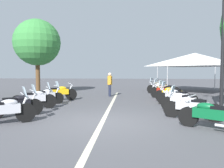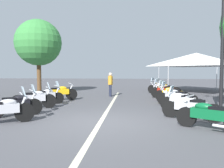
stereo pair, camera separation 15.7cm
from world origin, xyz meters
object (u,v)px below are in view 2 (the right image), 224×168
motorcycle_left_row_3 (45,96)px  event_tent (196,60)px  motorcycle_left_row_0 (3,110)px  motorcycle_left_row_2 (34,99)px  motorcycle_right_row_0 (209,115)px  motorcycle_right_row_2 (182,101)px  street_lamp_twin_globe (223,25)px  motorcycle_left_row_4 (60,93)px  motorcycle_right_row_6 (166,89)px  motorcycle_left_row_1 (16,104)px  motorcycle_right_row_1 (190,107)px  roadside_tree_1 (38,43)px  motorcycle_right_row_4 (172,94)px  motorcycle_right_row_7 (161,88)px  bystander_1 (110,83)px  motorcycle_right_row_3 (176,97)px  motorcycle_right_row_5 (165,91)px

motorcycle_left_row_3 → event_tent: bearing=4.0°
motorcycle_left_row_0 → motorcycle_left_row_2: (2.83, 0.24, 0.00)m
motorcycle_right_row_0 → motorcycle_right_row_2: (2.90, 0.12, -0.00)m
motorcycle_left_row_2 → street_lamp_twin_globe: street_lamp_twin_globe is taller
motorcycle_left_row_4 → motorcycle_right_row_6: bearing=-6.2°
motorcycle_left_row_1 → motorcycle_right_row_1: (0.04, -6.49, -0.01)m
street_lamp_twin_globe → motorcycle_right_row_2: bearing=71.1°
motorcycle_right_row_2 → motorcycle_left_row_1: bearing=43.8°
motorcycle_left_row_0 → motorcycle_left_row_2: bearing=61.1°
motorcycle_right_row_6 → street_lamp_twin_globe: size_ratio=0.35×
motorcycle_right_row_2 → motorcycle_left_row_0: bearing=53.9°
motorcycle_left_row_0 → motorcycle_right_row_0: size_ratio=1.02×
motorcycle_left_row_1 → motorcycle_right_row_6: 9.86m
motorcycle_left_row_4 → roadside_tree_1: bearing=99.0°
motorcycle_right_row_4 → roadside_tree_1: size_ratio=0.31×
motorcycle_right_row_2 → street_lamp_twin_globe: size_ratio=0.34×
motorcycle_left_row_2 → event_tent: bearing=15.9°
motorcycle_right_row_7 → motorcycle_right_row_1: bearing=120.2°
motorcycle_right_row_4 → motorcycle_right_row_6: bearing=-54.8°
motorcycle_left_row_0 → motorcycle_right_row_0: motorcycle_left_row_0 is taller
motorcycle_right_row_2 → bystander_1: (5.28, 3.58, 0.50)m
motorcycle_left_row_3 → event_tent: size_ratio=0.29×
motorcycle_right_row_6 → motorcycle_right_row_7: (1.45, 0.14, -0.00)m
motorcycle_right_row_0 → street_lamp_twin_globe: 4.13m
motorcycle_right_row_3 → street_lamp_twin_globe: street_lamp_twin_globe is taller
motorcycle_right_row_0 → roadside_tree_1: 13.65m
motorcycle_left_row_3 → motorcycle_right_row_5: (2.96, -6.55, 0.02)m
bystander_1 → roadside_tree_1: (1.26, 5.56, 2.90)m
motorcycle_right_row_0 → motorcycle_right_row_3: bearing=-53.5°
motorcycle_right_row_4 → motorcycle_right_row_7: size_ratio=0.89×
motorcycle_right_row_3 → bystander_1: bystander_1 is taller
motorcycle_left_row_0 → motorcycle_right_row_5: motorcycle_right_row_5 is taller
motorcycle_left_row_4 → roadside_tree_1: roadside_tree_1 is taller
motorcycle_left_row_1 → motorcycle_right_row_2: bearing=-22.2°
motorcycle_right_row_1 → motorcycle_right_row_7: (8.60, -0.12, 0.01)m
motorcycle_left_row_3 → roadside_tree_1: roadside_tree_1 is taller
motorcycle_right_row_0 → motorcycle_left_row_0: bearing=34.1°
motorcycle_left_row_3 → motorcycle_left_row_0: bearing=-120.3°
motorcycle_right_row_4 → bystander_1: bystander_1 is taller
motorcycle_right_row_6 → roadside_tree_1: 9.97m
motorcycle_left_row_4 → motorcycle_right_row_4: motorcycle_right_row_4 is taller
motorcycle_right_row_5 → event_tent: bearing=-87.7°
motorcycle_right_row_6 → bystander_1: bystander_1 is taller
motorcycle_left_row_2 → motorcycle_right_row_3: size_ratio=1.03×
motorcycle_left_row_2 → motorcycle_right_row_5: size_ratio=1.09×
motorcycle_left_row_3 → motorcycle_right_row_4: size_ratio=1.00×
motorcycle_left_row_2 → motorcycle_right_row_2: size_ratio=1.06×
motorcycle_left_row_1 → motorcycle_left_row_4: (4.45, -0.20, 0.00)m
motorcycle_left_row_1 → motorcycle_left_row_2: 1.64m
motorcycle_left_row_3 → motorcycle_right_row_6: bearing=-1.7°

